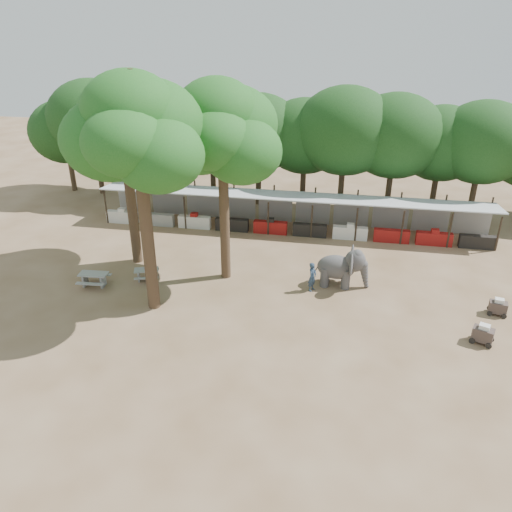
% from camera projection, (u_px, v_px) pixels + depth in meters
% --- Properties ---
extents(ground, '(100.00, 100.00, 0.00)m').
position_uv_depth(ground, '(258.00, 339.00, 24.06)').
color(ground, brown).
rests_on(ground, ground).
extents(vendor_stalls, '(28.00, 2.99, 2.80)m').
position_uv_depth(vendor_stalls, '(292.00, 214.00, 35.78)').
color(vendor_stalls, '#ADB0B5').
rests_on(vendor_stalls, ground).
extents(yard_tree_left, '(7.10, 6.90, 11.02)m').
position_uv_depth(yard_tree_left, '(122.00, 130.00, 28.30)').
color(yard_tree_left, '#332316').
rests_on(yard_tree_left, ground).
extents(yard_tree_center, '(7.10, 6.90, 12.04)m').
position_uv_depth(yard_tree_center, '(136.00, 133.00, 22.95)').
color(yard_tree_center, '#332316').
rests_on(yard_tree_center, ground).
extents(yard_tree_back, '(7.10, 6.90, 11.36)m').
position_uv_depth(yard_tree_back, '(220.00, 132.00, 26.30)').
color(yard_tree_back, '#332316').
rests_on(yard_tree_back, ground).
extents(backdrop_trees, '(46.46, 5.95, 8.33)m').
position_uv_depth(backdrop_trees, '(301.00, 138.00, 38.45)').
color(backdrop_trees, '#332316').
rests_on(backdrop_trees, ground).
extents(elephant, '(3.04, 2.34, 2.33)m').
position_uv_depth(elephant, '(343.00, 267.00, 28.37)').
color(elephant, '#3B3939').
rests_on(elephant, ground).
extents(handler, '(0.62, 0.73, 1.72)m').
position_uv_depth(handler, '(312.00, 277.00, 27.97)').
color(handler, '#26384C').
rests_on(handler, ground).
extents(picnic_table_near, '(1.70, 1.55, 0.80)m').
position_uv_depth(picnic_table_near, '(94.00, 278.00, 28.57)').
color(picnic_table_near, gray).
rests_on(picnic_table_near, ground).
extents(picnic_table_far, '(1.72, 1.63, 0.70)m').
position_uv_depth(picnic_table_far, '(147.00, 273.00, 29.25)').
color(picnic_table_far, gray).
rests_on(picnic_table_far, ground).
extents(cart_front, '(1.21, 1.02, 1.01)m').
position_uv_depth(cart_front, '(483.00, 334.00, 23.61)').
color(cart_front, '#362924').
rests_on(cart_front, ground).
extents(cart_back, '(1.06, 0.80, 0.93)m').
position_uv_depth(cart_back, '(498.00, 307.00, 25.87)').
color(cart_back, '#362924').
rests_on(cart_back, ground).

